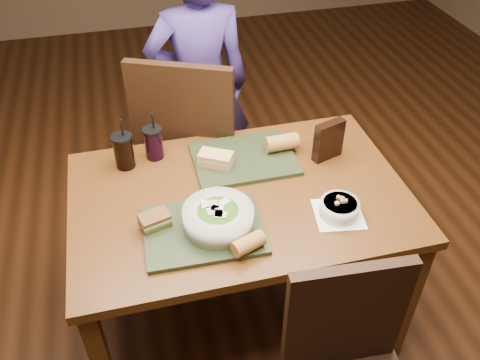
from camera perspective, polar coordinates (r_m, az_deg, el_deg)
name	(u,v)px	position (r m, az deg, el deg)	size (l,w,h in m)	color
ground	(240,310)	(2.53, 0.00, -14.44)	(6.00, 6.00, 0.00)	#381C0B
dining_table	(240,211)	(2.03, 0.00, -3.48)	(1.30, 0.85, 0.75)	#542E10
chair_far	(181,144)	(2.50, -6.61, 4.02)	(0.62, 0.64, 1.08)	black
diner	(200,89)	(2.68, -4.54, 10.13)	(0.53, 0.35, 1.46)	navy
tray_near	(203,230)	(1.82, -4.12, -5.61)	(0.42, 0.32, 0.02)	#232E18
tray_far	(244,158)	(2.13, 0.45, 2.43)	(0.42, 0.32, 0.02)	#232E18
salad_bowl	(218,217)	(1.79, -2.47, -4.12)	(0.25, 0.25, 0.08)	silver
soup_bowl	(339,208)	(1.90, 11.10, -3.11)	(0.20, 0.20, 0.07)	white
sandwich_near	(155,220)	(1.83, -9.56, -4.47)	(0.12, 0.10, 0.05)	#593819
sandwich_far	(216,159)	(2.07, -2.74, 2.39)	(0.15, 0.13, 0.05)	tan
baguette_near	(248,244)	(1.72, 0.93, -7.16)	(0.06, 0.06, 0.11)	#AD7533
baguette_far	(282,142)	(2.15, 4.71, 4.22)	(0.07, 0.07, 0.14)	#AD7533
cup_cola	(124,151)	(2.11, -12.93, 3.18)	(0.08, 0.08, 0.23)	black
cup_berry	(154,143)	(2.14, -9.68, 4.14)	(0.08, 0.08, 0.22)	black
chip_bag	(329,140)	(2.13, 9.91, 4.40)	(0.13, 0.04, 0.17)	black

